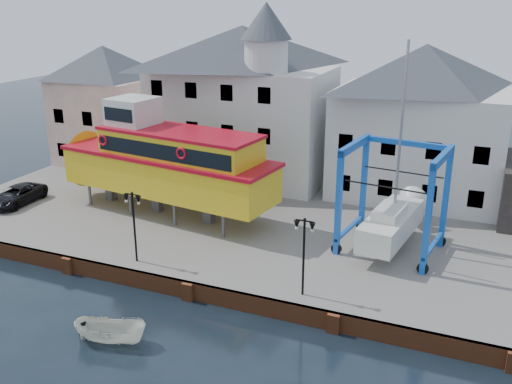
% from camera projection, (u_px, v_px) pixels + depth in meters
% --- Properties ---
extents(ground, '(140.00, 140.00, 0.00)m').
position_uv_depth(ground, '(189.00, 300.00, 30.57)').
color(ground, black).
rests_on(ground, ground).
extents(hardstanding, '(44.00, 22.00, 1.00)m').
position_uv_depth(hardstanding, '(265.00, 220.00, 39.99)').
color(hardstanding, slate).
rests_on(hardstanding, ground).
extents(quay_wall, '(44.00, 0.47, 1.00)m').
position_uv_depth(quay_wall, '(189.00, 290.00, 30.50)').
color(quay_wall, brown).
rests_on(quay_wall, ground).
extents(building_pink, '(8.00, 7.00, 10.30)m').
position_uv_depth(building_pink, '(107.00, 105.00, 50.78)').
color(building_pink, tan).
rests_on(building_pink, hardstanding).
extents(building_white_main, '(14.00, 8.30, 14.00)m').
position_uv_depth(building_white_main, '(243.00, 101.00, 45.95)').
color(building_white_main, silver).
rests_on(building_white_main, hardstanding).
extents(building_white_right, '(12.00, 8.00, 11.20)m').
position_uv_depth(building_white_right, '(420.00, 123.00, 41.67)').
color(building_white_right, silver).
rests_on(building_white_right, hardstanding).
extents(lamp_post_left, '(1.12, 0.32, 4.20)m').
position_uv_depth(lamp_post_left, '(133.00, 209.00, 31.70)').
color(lamp_post_left, black).
rests_on(lamp_post_left, hardstanding).
extents(lamp_post_right, '(1.12, 0.32, 4.20)m').
position_uv_depth(lamp_post_right, '(304.00, 237.00, 28.06)').
color(lamp_post_right, black).
rests_on(lamp_post_right, hardstanding).
extents(tour_boat, '(18.46, 6.70, 7.86)m').
position_uv_depth(tour_boat, '(155.00, 160.00, 39.12)').
color(tour_boat, '#59595E').
rests_on(tour_boat, hardstanding).
extents(travel_lift, '(6.22, 8.28, 12.21)m').
position_uv_depth(travel_lift, '(395.00, 214.00, 34.09)').
color(travel_lift, '#1059AB').
rests_on(travel_lift, hardstanding).
extents(van, '(2.38, 4.80, 1.31)m').
position_uv_depth(van, '(17.00, 195.00, 41.45)').
color(van, black).
rests_on(van, hardstanding).
extents(motorboat_a, '(3.75, 2.12, 1.37)m').
position_uv_depth(motorboat_a, '(112.00, 342.00, 26.83)').
color(motorboat_a, silver).
rests_on(motorboat_a, ground).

